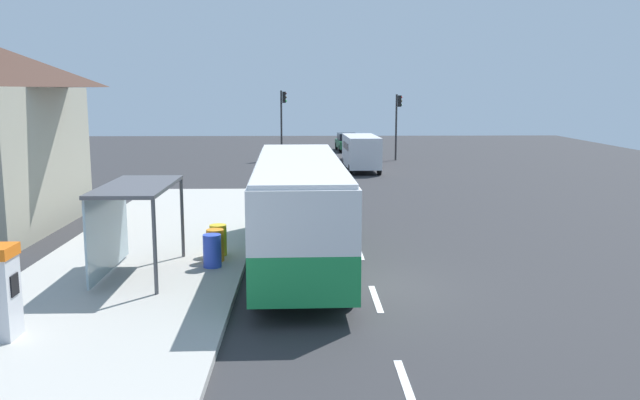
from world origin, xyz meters
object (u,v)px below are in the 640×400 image
Objects in this scene: white_van at (361,151)px; recycling_bin_yellow at (218,240)px; bus_shelter at (126,206)px; ticket_machine at (0,291)px; sedan_near at (348,142)px; sedan_far at (355,151)px; recycling_bin_orange at (215,245)px; traffic_light_far_side at (283,114)px; traffic_light_near_side at (398,117)px; bus at (299,205)px; recycling_bin_blue at (212,251)px.

white_van reaches higher than recycling_bin_yellow.
ticket_machine is at bearing -105.75° from bus_shelter.
sedan_near and sedan_far have the same top height.
recycling_bin_orange is 31.35m from traffic_light_far_side.
sedan_near is 2.31× the size of ticket_machine.
sedan_far is at bearing -166.95° from traffic_light_near_side.
traffic_light_near_side is 1.23× the size of bus_shelter.
ticket_machine reaches higher than recycling_bin_orange.
bus is 5.70× the size of ticket_machine.
traffic_light_near_side is at bearing -5.31° from traffic_light_far_side.
sedan_near is 45.63m from ticket_machine.
recycling_bin_blue is 32.05m from traffic_light_far_side.
traffic_light_far_side is (-5.40, -7.12, 2.65)m from sedan_near.
bus is 2.77× the size of bus_shelter.
white_van is at bearing 74.85° from recycling_bin_orange.
bus is at bearing 17.16° from bus_shelter.
sedan_far is at bearing 77.92° from recycling_bin_blue.
bus_shelter is (1.35, 4.81, 0.93)m from ticket_machine.
bus is at bearing -103.38° from traffic_light_near_side.
sedan_near is at bearing 77.62° from bus_shelter.
traffic_light_near_side reaches higher than recycling_bin_orange.
bus_shelter is at bearing -163.23° from recycling_bin_blue.
sedan_near is 0.91× the size of traffic_light_near_side.
sedan_near is at bearing 77.26° from ticket_machine.
sedan_near is 4.72× the size of recycling_bin_yellow.
white_van is 23.82m from recycling_bin_yellow.
white_van is 24.49m from recycling_bin_orange.
sedan_far is at bearing -15.94° from traffic_light_far_side.
sedan_near is at bearing 90.00° from sedan_far.
recycling_bin_blue is 32.69m from traffic_light_near_side.
traffic_light_far_side reaches higher than ticket_machine.
bus_shelter reaches higher than sedan_near.
bus is at bearing 45.94° from ticket_machine.
bus_shelter is (-4.70, -1.45, 0.25)m from bus.
ticket_machine reaches higher than recycling_bin_blue.
recycling_bin_yellow is at bearing 166.11° from bus.
recycling_bin_blue is 2.72m from bus_shelter.
sedan_near reaches higher than recycling_bin_orange.
traffic_light_far_side is at bearing 164.06° from sedan_far.
bus_shelter is at bearing -162.84° from bus.
traffic_light_far_side reaches higher than recycling_bin_blue.
recycling_bin_orange is (-6.40, -23.63, -0.69)m from white_van.
traffic_light_far_side reaches higher than sedan_near.
recycling_bin_orange is (-6.50, -29.67, -0.14)m from sedan_far.
white_van is at bearing 75.26° from recycling_bin_blue.
traffic_light_far_side is at bearing 82.89° from ticket_machine.
bus_shelter reaches higher than recycling_bin_orange.
bus is 31.20m from traffic_light_far_side.
traffic_light_far_side is at bearing 124.97° from white_van.
recycling_bin_blue is (3.57, 5.47, -0.52)m from ticket_machine.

